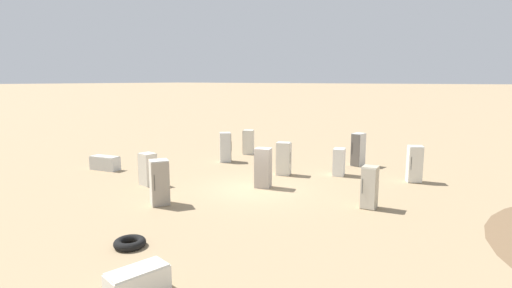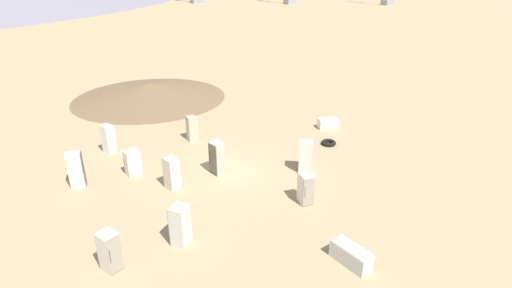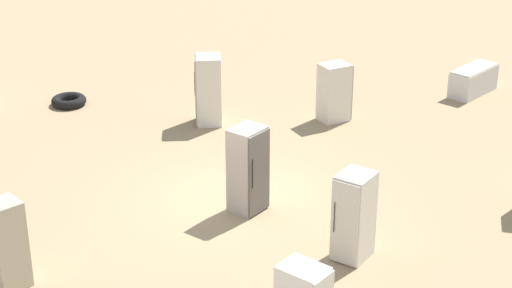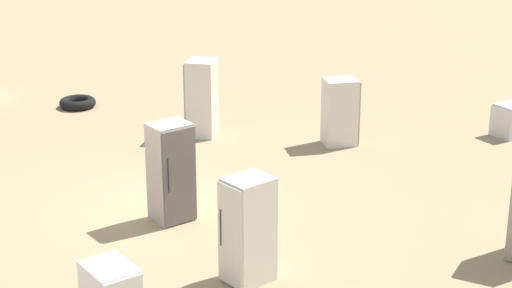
# 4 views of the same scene
# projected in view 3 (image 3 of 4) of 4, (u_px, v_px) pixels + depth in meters

# --- Properties ---
(ground_plane) EXTENTS (1000.00, 1000.00, 0.00)m
(ground_plane) POSITION_uv_depth(u_px,v_px,m) (238.00, 201.00, 18.66)
(ground_plane) COLOR #9E8460
(discarded_fridge_0) EXTENTS (0.85, 0.79, 1.89)m
(discarded_fridge_0) POSITION_uv_depth(u_px,v_px,m) (248.00, 170.00, 17.91)
(discarded_fridge_0) COLOR #A89E93
(discarded_fridge_0) RESTS_ON ground_plane
(discarded_fridge_1) EXTENTS (0.90, 0.80, 1.76)m
(discarded_fridge_1) POSITION_uv_depth(u_px,v_px,m) (354.00, 216.00, 16.17)
(discarded_fridge_1) COLOR beige
(discarded_fridge_1) RESTS_ON ground_plane
(discarded_fridge_2) EXTENTS (0.86, 0.72, 1.57)m
(discarded_fridge_2) POSITION_uv_depth(u_px,v_px,m) (334.00, 92.00, 22.67)
(discarded_fridge_2) COLOR beige
(discarded_fridge_2) RESTS_ON ground_plane
(discarded_fridge_6) EXTENTS (0.96, 0.96, 1.86)m
(discarded_fridge_6) POSITION_uv_depth(u_px,v_px,m) (208.00, 90.00, 22.41)
(discarded_fridge_6) COLOR beige
(discarded_fridge_6) RESTS_ON ground_plane
(discarded_fridge_8) EXTENTS (0.63, 0.67, 1.70)m
(discarded_fridge_8) POSITION_uv_depth(u_px,v_px,m) (6.00, 244.00, 15.29)
(discarded_fridge_8) COLOR #B2A88E
(discarded_fridge_8) RESTS_ON ground_plane
(discarded_fridge_10) EXTENTS (1.80, 0.96, 0.79)m
(discarded_fridge_10) POSITION_uv_depth(u_px,v_px,m) (473.00, 81.00, 24.70)
(discarded_fridge_10) COLOR silver
(discarded_fridge_10) RESTS_ON ground_plane
(scrap_tire) EXTENTS (0.97, 0.97, 0.25)m
(scrap_tire) POSITION_uv_depth(u_px,v_px,m) (69.00, 101.00, 23.95)
(scrap_tire) COLOR black
(scrap_tire) RESTS_ON ground_plane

